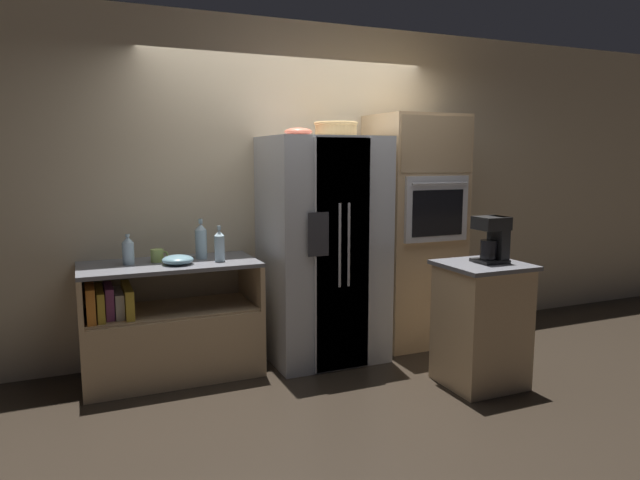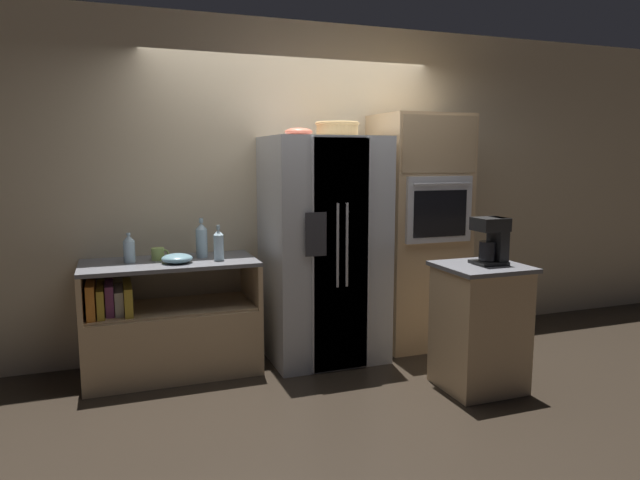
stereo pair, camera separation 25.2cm
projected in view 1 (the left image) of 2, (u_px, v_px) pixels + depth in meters
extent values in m
plane|color=black|center=(312.00, 360.00, 4.71)|extent=(20.00, 20.00, 0.00)
cube|color=beige|center=(290.00, 188.00, 4.95)|extent=(12.00, 0.06, 2.80)
cube|color=tan|center=(172.00, 343.00, 4.37)|extent=(1.30, 0.64, 0.51)
cube|color=tan|center=(171.00, 309.00, 4.33)|extent=(1.25, 0.59, 0.02)
cube|color=tan|center=(80.00, 297.00, 4.06)|extent=(0.04, 0.64, 0.34)
cube|color=tan|center=(251.00, 281.00, 4.55)|extent=(0.04, 0.64, 0.34)
cube|color=slate|center=(169.00, 265.00, 4.28)|extent=(1.30, 0.64, 0.03)
cube|color=orange|center=(90.00, 301.00, 4.06)|extent=(0.06, 0.46, 0.25)
cube|color=gold|center=(100.00, 302.00, 4.09)|extent=(0.05, 0.44, 0.21)
cube|color=#934784|center=(109.00, 301.00, 4.11)|extent=(0.06, 0.33, 0.23)
cube|color=silver|center=(118.00, 303.00, 4.14)|extent=(0.06, 0.35, 0.18)
cube|color=gold|center=(128.00, 300.00, 4.16)|extent=(0.06, 0.45, 0.21)
cube|color=silver|center=(322.00, 249.00, 4.70)|extent=(0.92, 0.76, 1.83)
cube|color=silver|center=(342.00, 256.00, 4.34)|extent=(0.45, 0.02, 1.79)
cube|color=silver|center=(343.00, 256.00, 4.35)|extent=(0.45, 0.02, 1.79)
cylinder|color=#B2B2B7|center=(340.00, 245.00, 4.29)|extent=(0.02, 0.02, 0.64)
cylinder|color=#B2B2B7|center=(349.00, 245.00, 4.32)|extent=(0.02, 0.02, 0.64)
cube|color=#2D2D33|center=(318.00, 234.00, 4.22)|extent=(0.17, 0.01, 0.33)
cube|color=tan|center=(413.00, 231.00, 5.09)|extent=(0.74, 0.65, 2.03)
cube|color=silver|center=(437.00, 209.00, 4.75)|extent=(0.60, 0.04, 0.55)
cube|color=black|center=(438.00, 213.00, 4.73)|extent=(0.50, 0.01, 0.38)
cylinder|color=#B2B2B7|center=(440.00, 183.00, 4.68)|extent=(0.53, 0.02, 0.02)
cube|color=tan|center=(437.00, 144.00, 4.68)|extent=(0.69, 0.01, 0.46)
cube|color=tan|center=(481.00, 326.00, 4.17)|extent=(0.54, 0.51, 0.88)
cube|color=slate|center=(484.00, 265.00, 4.10)|extent=(0.59, 0.55, 0.03)
cylinder|color=tan|center=(336.00, 130.00, 4.64)|extent=(0.34, 0.34, 0.11)
torus|color=tan|center=(336.00, 124.00, 4.63)|extent=(0.36, 0.36, 0.03)
ellipsoid|color=#DB664C|center=(298.00, 132.00, 4.48)|extent=(0.22, 0.22, 0.07)
cylinder|color=silver|center=(220.00, 249.00, 4.31)|extent=(0.08, 0.08, 0.20)
cone|color=silver|center=(219.00, 233.00, 4.29)|extent=(0.08, 0.08, 0.04)
cylinder|color=silver|center=(219.00, 228.00, 4.29)|extent=(0.03, 0.03, 0.03)
cylinder|color=silver|center=(201.00, 244.00, 4.44)|extent=(0.09, 0.09, 0.22)
cone|color=silver|center=(201.00, 227.00, 4.42)|extent=(0.09, 0.09, 0.05)
cylinder|color=silver|center=(200.00, 221.00, 4.41)|extent=(0.03, 0.03, 0.04)
cylinder|color=silver|center=(128.00, 254.00, 4.20)|extent=(0.08, 0.08, 0.16)
cone|color=silver|center=(128.00, 240.00, 4.18)|extent=(0.08, 0.08, 0.05)
cylinder|color=silver|center=(127.00, 236.00, 4.18)|extent=(0.03, 0.03, 0.02)
cylinder|color=#B2D166|center=(157.00, 256.00, 4.30)|extent=(0.10, 0.10, 0.10)
torus|color=#B2D166|center=(164.00, 255.00, 4.32)|extent=(0.07, 0.01, 0.07)
ellipsoid|color=#668C99|center=(178.00, 260.00, 4.19)|extent=(0.23, 0.23, 0.07)
cube|color=black|center=(490.00, 261.00, 4.12)|extent=(0.22, 0.20, 0.02)
cylinder|color=black|center=(488.00, 250.00, 4.11)|extent=(0.12, 0.12, 0.14)
cube|color=black|center=(498.00, 239.00, 4.13)|extent=(0.08, 0.17, 0.33)
cube|color=black|center=(491.00, 223.00, 4.08)|extent=(0.22, 0.20, 0.09)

